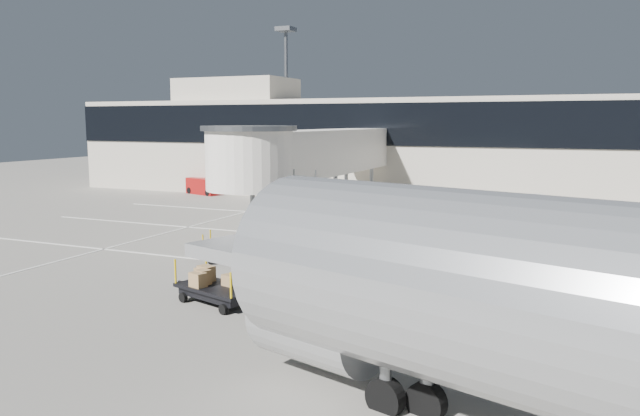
# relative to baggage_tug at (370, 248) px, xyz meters

# --- Properties ---
(ground) EXTENTS (140.00, 140.00, 0.00)m
(ground) POSITION_rel_baggage_tug_xyz_m (-2.80, -5.04, -0.53)
(ground) COLOR #9A9589
(ground) RESTS_ON ground
(lane_markings) EXTENTS (40.00, 30.00, 0.02)m
(lane_markings) POSITION_rel_baggage_tug_xyz_m (-3.47, 4.29, -0.52)
(lane_markings) COLOR white
(lane_markings) RESTS_ON ground
(terminal) EXTENTS (64.00, 12.11, 15.20)m
(terminal) POSITION_rel_baggage_tug_xyz_m (-3.15, 24.90, 3.58)
(terminal) COLOR beige
(terminal) RESTS_ON ground
(jet_bridge) EXTENTS (5.70, 20.40, 6.03)m
(jet_bridge) POSITION_rel_baggage_tug_xyz_m (-6.77, 7.22, 3.75)
(jet_bridge) COLOR white
(jet_bridge) RESTS_ON ground
(baggage_tug) EXTENTS (2.29, 1.53, 1.45)m
(baggage_tug) POSITION_rel_baggage_tug_xyz_m (0.00, 0.00, 0.00)
(baggage_tug) COLOR maroon
(baggage_tug) RESTS_ON ground
(suitcase_cart) EXTENTS (3.75, 2.02, 1.44)m
(suitcase_cart) POSITION_rel_baggage_tug_xyz_m (2.26, 2.79, -0.02)
(suitcase_cart) COLOR black
(suitcase_cart) RESTS_ON ground
(box_cart_near) EXTENTS (3.83, 2.35, 1.47)m
(box_cart_near) POSITION_rel_baggage_tug_xyz_m (-2.54, -8.59, 0.04)
(box_cart_near) COLOR black
(box_cart_near) RESTS_ON ground
(box_cart_far) EXTENTS (3.46, 2.18, 1.33)m
(box_cart_far) POSITION_rel_baggage_tug_xyz_m (-5.37, -2.81, -0.02)
(box_cart_far) COLOR black
(box_cart_far) RESTS_ON ground
(ground_worker) EXTENTS (0.59, 0.43, 1.53)m
(ground_worker) POSITION_rel_baggage_tug_xyz_m (-0.97, -4.62, 0.24)
(ground_worker) COLOR #A1F71A
(ground_worker) RESTS_ON ground
(minivan) EXTENTS (2.87, 5.57, 2.02)m
(minivan) POSITION_rel_baggage_tug_xyz_m (5.69, 9.53, 0.69)
(minivan) COLOR silver
(minivan) RESTS_ON ground
(belt_loader) EXTENTS (3.97, 2.50, 1.80)m
(belt_loader) POSITION_rel_baggage_tug_xyz_m (-21.44, 18.52, 0.16)
(belt_loader) COLOR maroon
(belt_loader) RESTS_ON ground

